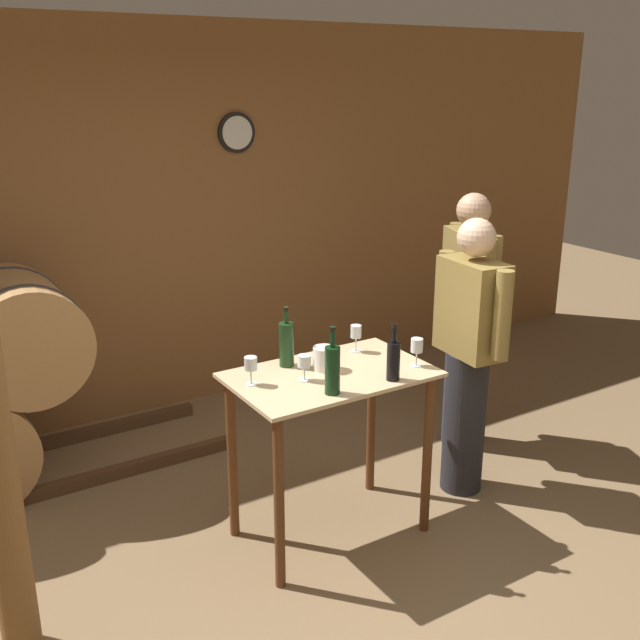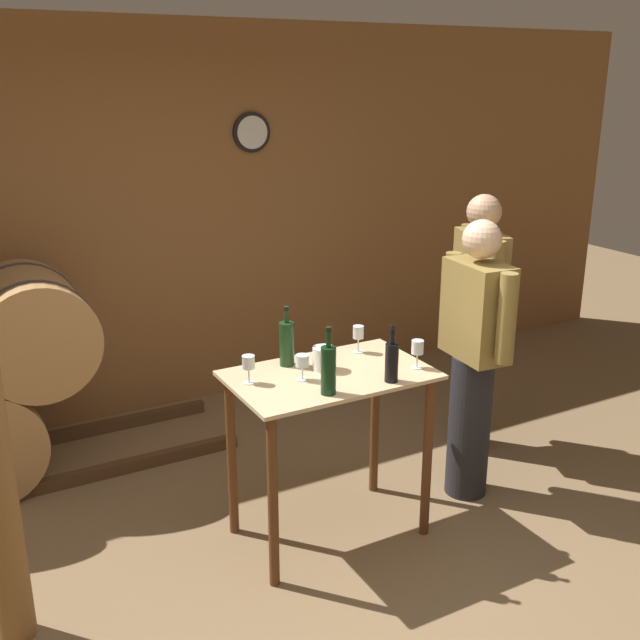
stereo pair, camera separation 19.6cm
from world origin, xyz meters
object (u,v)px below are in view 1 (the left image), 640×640
(wine_glass_near_right, at_px, (356,333))
(person_visitor_with_scarf, at_px, (467,317))
(wine_glass_near_left, at_px, (251,365))
(wine_glass_near_center, at_px, (304,362))
(person_host, at_px, (469,353))
(wine_glass_far_side, at_px, (417,346))
(ice_bucket, at_px, (324,358))
(wine_bottle_far_left, at_px, (286,343))
(wine_bottle_left, at_px, (332,368))
(wine_bottle_center, at_px, (393,359))

(wine_glass_near_right, distance_m, person_visitor_with_scarf, 1.05)
(wine_glass_near_left, height_order, wine_glass_near_center, wine_glass_near_left)
(wine_glass_near_right, height_order, person_host, person_host)
(wine_glass_far_side, distance_m, ice_bucket, 0.47)
(wine_glass_near_left, bearing_deg, wine_bottle_far_left, 24.95)
(wine_glass_near_center, xyz_separation_m, person_visitor_with_scarf, (1.46, 0.43, -0.13))
(wine_bottle_far_left, distance_m, person_visitor_with_scarf, 1.46)
(wine_bottle_far_left, height_order, wine_bottle_left, wine_bottle_left)
(wine_bottle_far_left, relative_size, person_host, 0.19)
(wine_bottle_center, height_order, ice_bucket, wine_bottle_center)
(ice_bucket, bearing_deg, wine_bottle_left, -114.89)
(person_host, height_order, person_visitor_with_scarf, person_visitor_with_scarf)
(person_host, bearing_deg, person_visitor_with_scarf, 48.63)
(wine_glass_far_side, distance_m, person_visitor_with_scarf, 1.05)
(wine_glass_near_right, bearing_deg, wine_bottle_center, -99.52)
(wine_glass_far_side, height_order, person_visitor_with_scarf, person_visitor_with_scarf)
(wine_bottle_far_left, relative_size, wine_bottle_left, 0.95)
(ice_bucket, distance_m, person_visitor_with_scarf, 1.35)
(wine_glass_near_left, bearing_deg, wine_bottle_center, -26.96)
(wine_glass_near_left, bearing_deg, wine_glass_far_side, -15.48)
(wine_glass_near_center, height_order, ice_bucket, wine_glass_near_center)
(ice_bucket, bearing_deg, wine_bottle_center, -53.85)
(wine_bottle_center, distance_m, person_visitor_with_scarf, 1.28)
(wine_bottle_center, bearing_deg, wine_glass_near_left, 153.04)
(wine_glass_near_center, height_order, person_host, person_host)
(wine_bottle_left, distance_m, wine_glass_near_left, 0.40)
(wine_bottle_center, bearing_deg, wine_glass_near_center, 148.84)
(wine_bottle_center, distance_m, wine_glass_near_right, 0.43)
(wine_glass_near_right, distance_m, person_host, 0.68)
(wine_bottle_center, xyz_separation_m, wine_glass_near_center, (-0.37, 0.22, -0.01))
(ice_bucket, xyz_separation_m, person_host, (0.91, -0.08, -0.13))
(wine_bottle_far_left, xyz_separation_m, ice_bucket, (0.13, -0.14, -0.06))
(wine_glass_near_right, bearing_deg, wine_glass_far_side, -67.27)
(wine_glass_near_right, xyz_separation_m, person_host, (0.63, -0.21, -0.17))
(wine_bottle_center, relative_size, wine_glass_near_left, 2.05)
(wine_bottle_far_left, xyz_separation_m, person_visitor_with_scarf, (1.43, 0.22, -0.16))
(wine_glass_near_left, xyz_separation_m, wine_glass_near_right, (0.68, 0.11, 0.00))
(wine_glass_near_center, xyz_separation_m, wine_glass_far_side, (0.58, -0.14, 0.01))
(wine_glass_far_side, bearing_deg, wine_glass_near_right, 112.73)
(wine_bottle_left, bearing_deg, wine_glass_near_right, 44.53)
(wine_bottle_far_left, distance_m, wine_glass_near_left, 0.29)
(wine_glass_near_left, distance_m, person_host, 1.32)
(wine_glass_far_side, height_order, person_host, person_host)
(wine_glass_near_center, bearing_deg, wine_bottle_left, -81.82)
(wine_glass_near_right, xyz_separation_m, wine_glass_far_side, (0.14, -0.34, -0.00))
(wine_bottle_far_left, bearing_deg, wine_glass_near_left, -155.05)
(wine_glass_near_left, distance_m, ice_bucket, 0.40)
(wine_bottle_far_left, bearing_deg, wine_bottle_left, -88.97)
(wine_bottle_left, bearing_deg, wine_glass_near_left, 132.95)
(wine_bottle_center, bearing_deg, person_host, 16.90)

